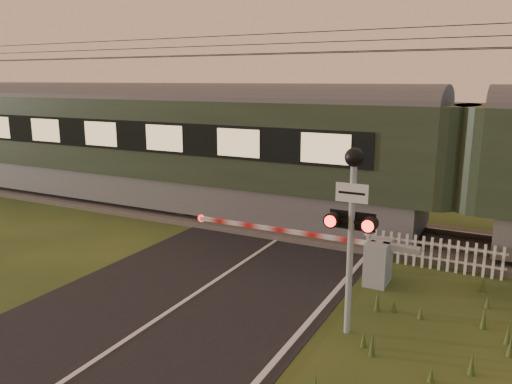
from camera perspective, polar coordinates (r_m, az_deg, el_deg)
The scene contains 8 objects.
ground at distance 11.11m, azimuth -8.51°, elevation -12.54°, with size 160.00×160.00×0.00m, color #243B16.
road at distance 10.93m, azimuth -9.16°, elevation -12.95°, with size 6.00×140.00×0.03m.
track_bed at distance 16.44m, azimuth 4.81°, elevation -3.74°, with size 140.00×3.40×0.39m.
overhead_wires at distance 15.80m, azimuth 5.21°, elevation 16.35°, with size 120.00×0.62×0.62m.
train at distance 14.81m, azimuth 22.52°, elevation 2.82°, with size 45.73×3.15×4.27m.
boom_gate at distance 12.22m, azimuth 12.61°, elevation -7.40°, with size 5.98×0.79×1.06m.
crossing_signal at distance 9.16m, azimuth 10.92°, elevation -1.88°, with size 0.90×0.36×3.55m.
picket_fence at distance 13.49m, azimuth 19.40°, elevation -6.58°, with size 3.48×0.07×0.84m.
Camera 1 is at (5.98, -8.09, 4.72)m, focal length 35.00 mm.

